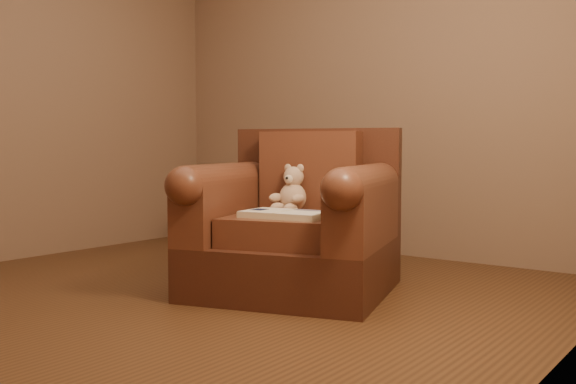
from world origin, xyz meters
The scene contains 5 objects.
floor centered at (0.00, 0.00, 0.00)m, with size 4.00×4.00×0.00m, color #56351D.
armchair centered at (0.37, 0.46, 0.38)m, with size 1.36×1.32×0.99m.
teddy_bear centered at (0.29, 0.53, 0.59)m, with size 0.22×0.25×0.30m.
guidebook centered at (0.48, 0.22, 0.49)m, with size 0.51×0.35×0.04m.
side_table centered at (0.74, 0.44, 0.27)m, with size 0.36×0.36×0.51m.
Camera 1 is at (2.64, -2.65, 0.87)m, focal length 40.00 mm.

